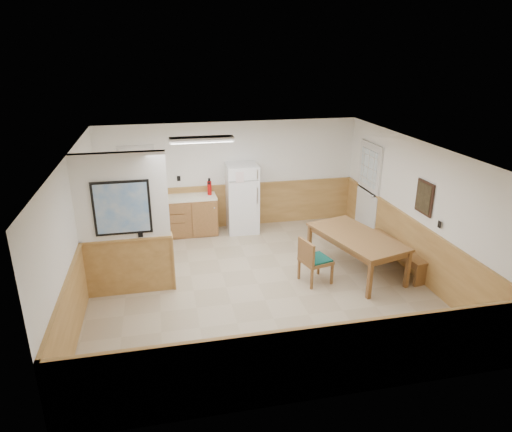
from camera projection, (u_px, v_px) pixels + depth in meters
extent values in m
plane|color=tan|center=(258.00, 284.00, 8.33)|extent=(6.00, 6.00, 0.00)
cube|color=silver|center=(258.00, 149.00, 7.46)|extent=(6.00, 6.00, 0.02)
cube|color=white|center=(231.00, 175.00, 10.65)|extent=(6.00, 0.02, 2.50)
cube|color=white|center=(415.00, 208.00, 8.49)|extent=(0.02, 6.00, 2.50)
cube|color=white|center=(76.00, 234.00, 7.31)|extent=(0.02, 6.00, 2.50)
cube|color=tan|center=(231.00, 206.00, 10.89)|extent=(6.00, 0.04, 1.00)
cube|color=tan|center=(409.00, 245.00, 8.75)|extent=(0.04, 6.00, 1.00)
cube|color=tan|center=(83.00, 276.00, 7.57)|extent=(0.04, 6.00, 1.00)
cube|color=white|center=(121.00, 198.00, 7.47)|extent=(1.50, 0.15, 1.50)
cube|color=tan|center=(129.00, 266.00, 7.90)|extent=(1.50, 0.17, 1.00)
cube|color=black|center=(122.00, 208.00, 7.43)|extent=(0.92, 0.03, 0.92)
cube|color=silver|center=(122.00, 208.00, 7.42)|extent=(0.84, 0.01, 0.84)
cube|color=#985C35|center=(186.00, 216.00, 10.42)|extent=(1.40, 0.60, 0.86)
cube|color=#985C35|center=(119.00, 221.00, 10.13)|extent=(0.06, 0.60, 0.86)
cube|color=#985C35|center=(153.00, 219.00, 10.28)|extent=(0.06, 0.60, 0.86)
cube|color=white|center=(167.00, 199.00, 10.19)|extent=(2.20, 0.60, 0.04)
cube|color=white|center=(166.00, 192.00, 10.44)|extent=(2.20, 0.02, 0.10)
cube|color=silver|center=(368.00, 190.00, 10.30)|extent=(0.05, 1.02, 2.15)
cube|color=silver|center=(368.00, 190.00, 10.30)|extent=(0.04, 0.90, 2.05)
cube|color=silver|center=(369.00, 168.00, 10.12)|extent=(0.02, 0.76, 0.80)
cube|color=silver|center=(137.00, 168.00, 10.11)|extent=(0.80, 0.03, 1.00)
cube|color=white|center=(137.00, 168.00, 10.10)|extent=(0.70, 0.01, 0.90)
cube|color=black|center=(425.00, 198.00, 8.11)|extent=(0.03, 0.50, 0.60)
cube|color=black|center=(424.00, 198.00, 8.10)|extent=(0.01, 0.42, 0.52)
cube|color=silver|center=(201.00, 139.00, 8.52)|extent=(1.20, 0.30, 0.08)
cube|color=white|center=(202.00, 141.00, 8.53)|extent=(1.15, 0.25, 0.01)
cube|color=white|center=(242.00, 198.00, 10.51)|extent=(0.72, 0.72, 1.59)
cube|color=silver|center=(257.00, 174.00, 10.01)|extent=(0.03, 0.02, 0.21)
cube|color=silver|center=(257.00, 195.00, 10.18)|extent=(0.03, 0.02, 0.37)
cube|color=olive|center=(357.00, 237.00, 8.56)|extent=(1.46, 2.15, 0.05)
cube|color=olive|center=(356.00, 240.00, 8.58)|extent=(1.34, 2.03, 0.10)
cube|color=olive|center=(370.00, 280.00, 7.73)|extent=(0.09, 0.09, 0.70)
cube|color=olive|center=(309.00, 242.00, 9.27)|extent=(0.09, 0.09, 0.70)
cube|color=olive|center=(408.00, 270.00, 8.10)|extent=(0.09, 0.09, 0.70)
cube|color=olive|center=(344.00, 234.00, 9.64)|extent=(0.09, 0.09, 0.70)
cube|color=olive|center=(396.00, 246.00, 8.88)|extent=(0.62, 1.78, 0.05)
cube|color=olive|center=(418.00, 276.00, 8.20)|extent=(0.37, 0.11, 0.40)
cube|color=olive|center=(376.00, 240.00, 9.71)|extent=(0.37, 0.11, 0.40)
cube|color=olive|center=(316.00, 261.00, 8.28)|extent=(0.60, 0.60, 0.06)
cube|color=#0F4B3A|center=(316.00, 259.00, 8.26)|extent=(0.55, 0.55, 0.03)
cube|color=olive|center=(306.00, 251.00, 8.11)|extent=(0.17, 0.49, 0.40)
cube|color=#0F4B3A|center=(296.00, 254.00, 8.02)|extent=(0.13, 0.42, 0.34)
cube|color=olive|center=(312.00, 279.00, 8.08)|extent=(0.05, 0.05, 0.39)
cube|color=olive|center=(299.00, 269.00, 8.45)|extent=(0.05, 0.05, 0.39)
cube|color=olive|center=(332.00, 274.00, 8.27)|extent=(0.05, 0.05, 0.39)
cube|color=olive|center=(318.00, 265.00, 8.63)|extent=(0.05, 0.05, 0.39)
cylinder|color=#B60A09|center=(209.00, 188.00, 10.35)|extent=(0.11, 0.11, 0.32)
cylinder|color=black|center=(209.00, 180.00, 10.29)|extent=(0.05, 0.05, 0.07)
cylinder|color=#198A2A|center=(133.00, 196.00, 10.02)|extent=(0.08, 0.08, 0.20)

